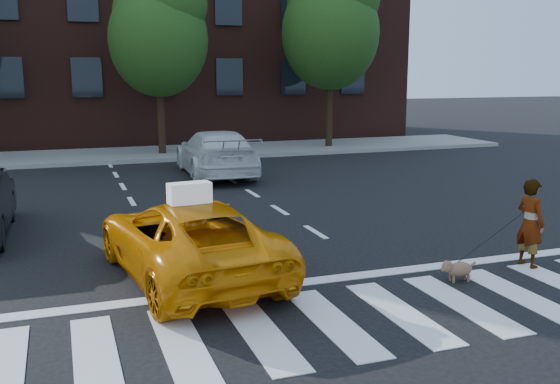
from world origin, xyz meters
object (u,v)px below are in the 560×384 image
(tree_mid, at_px, (159,27))
(dog, at_px, (457,269))
(white_suv, at_px, (216,153))
(woman, at_px, (530,223))
(tree_right, at_px, (331,21))
(taxi, at_px, (188,239))

(tree_mid, xyz_separation_m, dog, (1.97, -16.15, -4.65))
(white_suv, distance_m, woman, 11.26)
(tree_right, distance_m, white_suv, 9.11)
(tree_mid, xyz_separation_m, woman, (3.55, -15.90, -4.10))
(tree_mid, relative_size, dog, 11.82)
(taxi, bearing_deg, dog, 149.75)
(tree_right, bearing_deg, dog, -107.30)
(tree_right, height_order, white_suv, tree_right)
(taxi, relative_size, woman, 2.99)
(woman, distance_m, dog, 1.69)
(white_suv, relative_size, dog, 8.22)
(taxi, height_order, woman, woman)
(white_suv, bearing_deg, dog, 98.15)
(dog, bearing_deg, tree_mid, 103.76)
(tree_right, height_order, taxi, tree_right)
(tree_mid, xyz_separation_m, taxi, (-1.93, -14.50, -4.23))
(taxi, distance_m, dog, 4.26)
(taxi, bearing_deg, white_suv, -113.72)
(tree_right, relative_size, white_suv, 1.56)
(tree_mid, bearing_deg, white_suv, -80.10)
(tree_mid, bearing_deg, taxi, -97.60)
(woman, bearing_deg, white_suv, 7.81)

